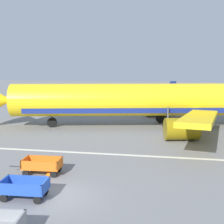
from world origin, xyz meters
The scene contains 6 objects.
ground_plane centered at (0.00, 0.00, 0.00)m, with size 220.00×220.00×0.00m, color slate.
apron_stripe centered at (0.00, 8.67, 0.01)m, with size 120.00×0.36×0.01m, color silver.
airplane centered at (4.00, 20.64, 3.05)m, with size 37.43×30.26×11.34m.
baggage_cart_second_in_row centered at (-1.70, -0.51, 0.60)m, with size 3.59×1.54×1.07m.
baggage_cart_third_in_row centered at (-2.27, 3.33, 0.60)m, with size 3.59×1.54×1.07m.
traffic_cone_near_plane centered at (-1.69, 3.19, 0.31)m, with size 0.47×0.47×0.62m, color orange.
Camera 1 is at (5.99, -15.86, 7.41)m, focal length 50.82 mm.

